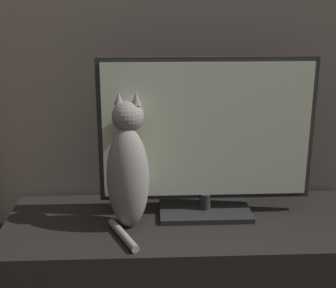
% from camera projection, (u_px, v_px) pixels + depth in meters
% --- Properties ---
extents(tv_stand, '(1.37, 0.53, 0.47)m').
position_uv_depth(tv_stand, '(185.00, 275.00, 1.84)').
color(tv_stand, black).
rests_on(tv_stand, ground_plane).
extents(tv, '(0.81, 0.21, 0.61)m').
position_uv_depth(tv, '(206.00, 138.00, 1.75)').
color(tv, black).
rests_on(tv, tv_stand).
extents(cat, '(0.17, 0.30, 0.50)m').
position_uv_depth(cat, '(128.00, 170.00, 1.67)').
color(cat, gray).
rests_on(cat, tv_stand).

